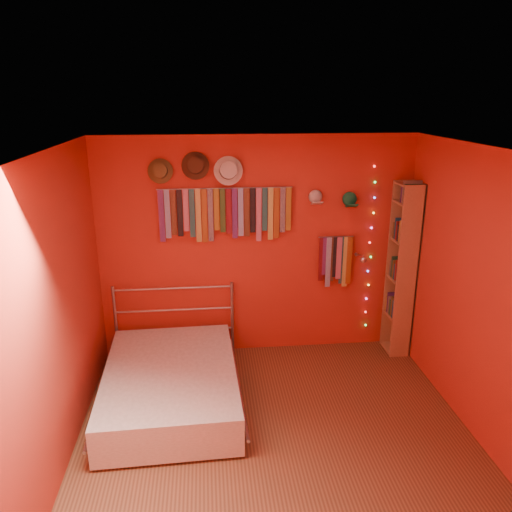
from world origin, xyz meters
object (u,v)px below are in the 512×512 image
object	(u,v)px
tie_rack	(226,212)
bed	(171,384)
bookshelf	(405,269)
reading_lamp	(362,259)

from	to	relation	value
tie_rack	bed	size ratio (longest dim) A/B	0.78
bookshelf	tie_rack	bearing A→B (deg)	175.58
bookshelf	bed	xyz separation A→B (m)	(-2.61, -0.81, -0.81)
bookshelf	bed	bearing A→B (deg)	-162.67
tie_rack	bed	bearing A→B (deg)	-121.89
tie_rack	reading_lamp	bearing A→B (deg)	-6.64
tie_rack	bed	world-z (taller)	tie_rack
reading_lamp	bed	size ratio (longest dim) A/B	0.17
reading_lamp	bed	world-z (taller)	reading_lamp
reading_lamp	bookshelf	world-z (taller)	bookshelf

